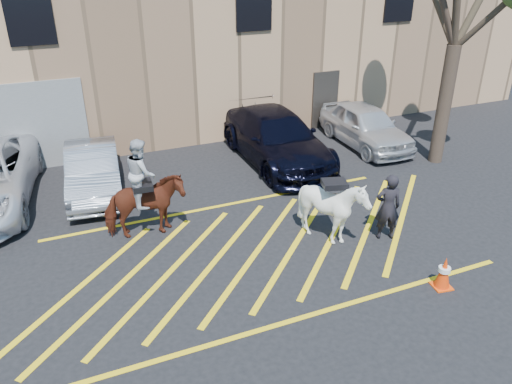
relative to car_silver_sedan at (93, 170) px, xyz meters
name	(u,v)px	position (x,y,z in m)	size (l,w,h in m)	color
ground	(252,245)	(3.08, -4.51, -0.68)	(90.00, 90.00, 0.00)	black
car_silver_sedan	(93,170)	(0.00, 0.00, 0.00)	(1.44, 4.13, 1.36)	#9CA0AB
car_blue_suv	(276,138)	(5.85, 0.06, 0.14)	(2.28, 5.62, 1.63)	black
car_white_suv	(365,125)	(9.40, 0.13, 0.06)	(1.74, 4.32, 1.47)	silver
handler	(388,207)	(6.21, -5.46, 0.17)	(0.62, 0.41, 1.70)	black
warehouse	(138,23)	(3.06, 7.48, 2.97)	(32.42, 10.20, 7.30)	tan
hatching_zone	(257,251)	(3.08, -4.81, -0.67)	(12.60, 5.12, 0.01)	yellow
mounted_bay	(144,199)	(0.86, -3.06, 0.34)	(1.98, 1.02, 2.53)	maroon
saddled_white	(333,209)	(4.92, -5.05, 0.18)	(1.76, 1.87, 1.71)	white
traffic_cone	(444,272)	(6.12, -7.59, -0.31)	(0.43, 0.43, 0.73)	#FF480A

